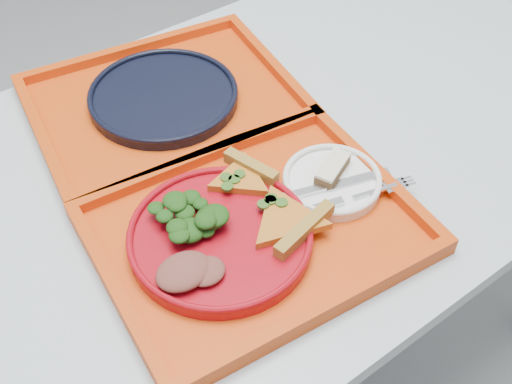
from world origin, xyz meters
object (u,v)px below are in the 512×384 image
at_px(tray_far, 164,104).
at_px(navy_plate, 164,98).
at_px(dinner_plate, 220,238).
at_px(dessert_bar, 333,168).
at_px(tray_main, 256,232).

height_order(tray_far, navy_plate, navy_plate).
xyz_separation_m(dinner_plate, dessert_bar, (0.21, 0.00, 0.02)).
height_order(tray_main, dessert_bar, dessert_bar).
relative_size(tray_far, dinner_plate, 1.73).
height_order(tray_main, tray_far, same).
relative_size(tray_far, dessert_bar, 5.79).
relative_size(tray_main, tray_far, 1.00).
bearing_deg(tray_main, dinner_plate, 175.50).
height_order(tray_main, navy_plate, navy_plate).
relative_size(dinner_plate, navy_plate, 1.00).
xyz_separation_m(tray_main, dinner_plate, (-0.05, 0.01, 0.02)).
bearing_deg(tray_main, tray_far, 88.01).
bearing_deg(tray_far, dinner_plate, -98.14).
relative_size(tray_main, navy_plate, 1.73).
distance_m(dinner_plate, navy_plate, 0.34).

